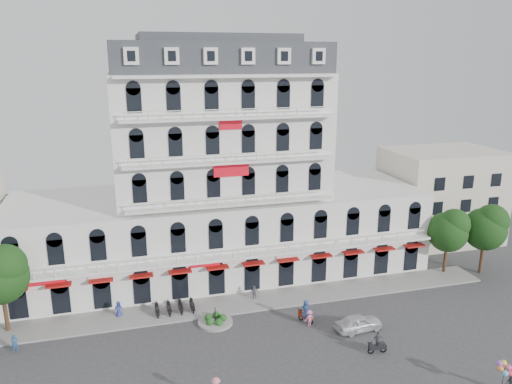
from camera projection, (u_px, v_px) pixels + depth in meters
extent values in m
plane|color=#38383A|center=(265.00, 355.00, 40.83)|extent=(120.00, 120.00, 0.00)
cube|color=gray|center=(239.00, 303.00, 49.18)|extent=(53.00, 4.00, 0.16)
cube|color=silver|center=(220.00, 231.00, 56.40)|extent=(45.00, 14.00, 9.00)
cube|color=silver|center=(218.00, 135.00, 53.53)|extent=(22.00, 12.00, 13.00)
cube|color=#2D3035|center=(217.00, 58.00, 51.44)|extent=(21.56, 11.76, 3.00)
cube|color=#2D3035|center=(216.00, 38.00, 50.94)|extent=(15.84, 8.64, 0.80)
cube|color=#AE1915|center=(236.00, 265.00, 49.68)|extent=(40.50, 1.00, 0.15)
cube|color=red|center=(231.00, 169.00, 48.49)|extent=(3.50, 0.10, 1.40)
cube|color=beige|center=(441.00, 195.00, 65.61)|extent=(14.00, 10.00, 12.00)
cylinder|color=gray|center=(215.00, 322.00, 45.60)|extent=(3.20, 3.20, 0.24)
cylinder|color=black|center=(215.00, 314.00, 45.40)|extent=(0.08, 0.08, 1.40)
sphere|color=#1D4617|center=(223.00, 318.00, 45.70)|extent=(0.70, 0.70, 0.70)
sphere|color=#1D4617|center=(216.00, 315.00, 46.19)|extent=(0.70, 0.70, 0.70)
sphere|color=#1D4617|center=(208.00, 317.00, 45.76)|extent=(0.70, 0.70, 0.70)
sphere|color=#1D4617|center=(210.00, 322.00, 44.99)|extent=(0.70, 0.70, 0.70)
sphere|color=#1D4617|center=(219.00, 322.00, 44.94)|extent=(0.70, 0.70, 0.70)
cylinder|color=#382314|center=(6.00, 313.00, 43.75)|extent=(0.36, 0.36, 3.74)
sphere|color=#103410|center=(0.00, 277.00, 42.86)|extent=(4.76, 4.76, 4.76)
sphere|color=#103410|center=(4.00, 266.00, 42.43)|extent=(3.74, 3.74, 3.74)
cylinder|color=#382314|center=(445.00, 259.00, 55.88)|extent=(0.36, 0.36, 3.43)
sphere|color=#103410|center=(448.00, 232.00, 55.06)|extent=(4.37, 4.37, 4.37)
sphere|color=#103410|center=(454.00, 224.00, 54.65)|extent=(3.43, 3.43, 3.43)
sphere|color=#103410|center=(444.00, 227.00, 55.08)|extent=(3.12, 3.12, 3.12)
cylinder|color=#382314|center=(481.00, 257.00, 55.95)|extent=(0.36, 0.36, 3.65)
sphere|color=#103410|center=(485.00, 229.00, 55.09)|extent=(4.65, 4.65, 4.65)
sphere|color=#103410|center=(492.00, 221.00, 54.66)|extent=(3.65, 3.65, 3.65)
sphere|color=#103410|center=(481.00, 223.00, 55.09)|extent=(3.32, 3.32, 3.32)
imported|color=silver|center=(359.00, 323.00, 44.30)|extent=(4.47, 2.16, 1.47)
cube|color=maroon|center=(306.00, 317.00, 45.69)|extent=(1.11, 1.45, 0.35)
torus|color=black|center=(301.00, 317.00, 46.12)|extent=(0.43, 0.57, 0.60)
torus|color=black|center=(310.00, 321.00, 45.41)|extent=(0.43, 0.57, 0.60)
imported|color=navy|center=(306.00, 309.00, 45.49)|extent=(0.92, 1.01, 1.74)
cube|color=black|center=(377.00, 347.00, 40.91)|extent=(1.52, 0.47, 0.35)
torus|color=black|center=(371.00, 351.00, 40.88)|extent=(0.61, 0.17, 0.60)
torus|color=black|center=(383.00, 349.00, 41.08)|extent=(0.61, 0.17, 0.60)
imported|color=#54545B|center=(378.00, 340.00, 40.73)|extent=(0.94, 0.45, 1.55)
imported|color=navy|center=(119.00, 309.00, 46.49)|extent=(0.82, 0.57, 1.61)
imported|color=#5D5D65|center=(254.00, 293.00, 49.90)|extent=(0.90, 0.38, 1.53)
imported|color=pink|center=(309.00, 318.00, 45.08)|extent=(1.07, 0.75, 1.51)
imported|color=#294C7D|center=(15.00, 344.00, 40.93)|extent=(0.68, 0.58, 1.59)
cylinder|color=black|center=(503.00, 380.00, 35.98)|extent=(0.04, 0.04, 2.00)
sphere|color=#E54C99|center=(509.00, 367.00, 35.80)|extent=(0.44, 0.44, 0.44)
sphere|color=yellow|center=(504.00, 363.00, 35.99)|extent=(0.44, 0.44, 0.44)
sphere|color=#994CD8|center=(500.00, 363.00, 35.89)|extent=(0.44, 0.44, 0.44)
sphere|color=orange|center=(500.00, 369.00, 35.61)|extent=(0.44, 0.44, 0.44)
sphere|color=#4CB2E5|center=(505.00, 373.00, 35.44)|extent=(0.44, 0.44, 0.44)
sphere|color=#D8334C|center=(509.00, 373.00, 35.54)|extent=(0.44, 0.44, 0.44)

